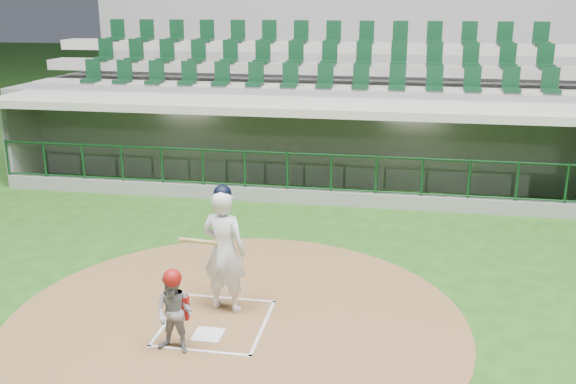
% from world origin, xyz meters
% --- Properties ---
extents(ground, '(120.00, 120.00, 0.00)m').
position_xyz_m(ground, '(0.00, 0.00, 0.00)').
color(ground, '#1E4A15').
rests_on(ground, ground).
extents(dirt_circle, '(7.20, 7.20, 0.01)m').
position_xyz_m(dirt_circle, '(0.30, -0.20, 0.01)').
color(dirt_circle, brown).
rests_on(dirt_circle, ground).
extents(home_plate, '(0.43, 0.43, 0.02)m').
position_xyz_m(home_plate, '(0.00, -0.70, 0.02)').
color(home_plate, silver).
rests_on(home_plate, dirt_circle).
extents(batter_box_chalk, '(1.55, 1.80, 0.01)m').
position_xyz_m(batter_box_chalk, '(0.00, -0.30, 0.02)').
color(batter_box_chalk, silver).
rests_on(batter_box_chalk, ground).
extents(dugout_structure, '(16.40, 3.70, 3.00)m').
position_xyz_m(dugout_structure, '(0.08, 7.83, 0.96)').
color(dugout_structure, gray).
rests_on(dugout_structure, ground).
extents(seating_deck, '(17.00, 6.72, 5.15)m').
position_xyz_m(seating_deck, '(0.00, 10.91, 1.42)').
color(seating_deck, slate).
rests_on(seating_deck, ground).
extents(batter, '(0.95, 0.95, 2.09)m').
position_xyz_m(batter, '(0.03, 0.17, 1.05)').
color(batter, white).
rests_on(batter, dirt_circle).
extents(catcher, '(0.63, 0.52, 1.26)m').
position_xyz_m(catcher, '(-0.32, -1.19, 0.63)').
color(catcher, gray).
rests_on(catcher, dirt_circle).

